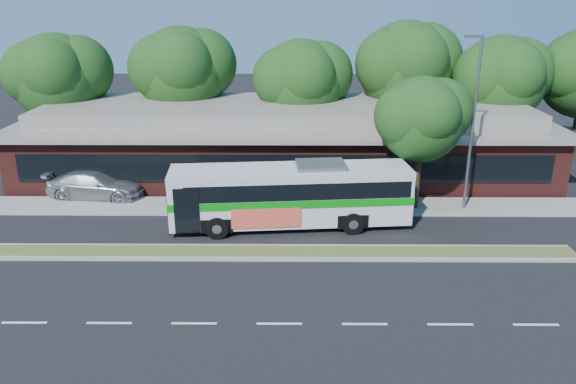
# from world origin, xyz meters

# --- Properties ---
(ground) EXTENTS (120.00, 120.00, 0.00)m
(ground) POSITION_xyz_m (0.00, 0.00, 0.00)
(ground) COLOR black
(ground) RESTS_ON ground
(median_strip) EXTENTS (26.00, 1.10, 0.15)m
(median_strip) POSITION_xyz_m (0.00, 0.60, 0.07)
(median_strip) COLOR #525825
(median_strip) RESTS_ON ground
(sidewalk) EXTENTS (44.00, 2.60, 0.12)m
(sidewalk) POSITION_xyz_m (0.00, 6.40, 0.06)
(sidewalk) COLOR gray
(sidewalk) RESTS_ON ground
(plaza_building) EXTENTS (33.20, 11.20, 4.45)m
(plaza_building) POSITION_xyz_m (0.00, 12.99, 2.13)
(plaza_building) COLOR #4F1C18
(plaza_building) RESTS_ON ground
(lamp_post) EXTENTS (0.93, 0.18, 9.07)m
(lamp_post) POSITION_xyz_m (9.56, 6.00, 4.90)
(lamp_post) COLOR slate
(lamp_post) RESTS_ON ground
(tree_bg_a) EXTENTS (6.47, 5.80, 8.63)m
(tree_bg_a) POSITION_xyz_m (-14.58, 15.14, 5.87)
(tree_bg_a) COLOR black
(tree_bg_a) RESTS_ON ground
(tree_bg_b) EXTENTS (6.69, 6.00, 9.00)m
(tree_bg_b) POSITION_xyz_m (-6.57, 16.14, 6.14)
(tree_bg_b) COLOR black
(tree_bg_b) RESTS_ON ground
(tree_bg_c) EXTENTS (6.24, 5.60, 8.26)m
(tree_bg_c) POSITION_xyz_m (1.40, 15.13, 5.59)
(tree_bg_c) COLOR black
(tree_bg_c) RESTS_ON ground
(tree_bg_d) EXTENTS (6.91, 6.20, 9.37)m
(tree_bg_d) POSITION_xyz_m (8.45, 16.15, 6.42)
(tree_bg_d) COLOR black
(tree_bg_d) RESTS_ON ground
(tree_bg_e) EXTENTS (6.47, 5.80, 8.50)m
(tree_bg_e) POSITION_xyz_m (14.42, 15.14, 5.74)
(tree_bg_e) COLOR black
(tree_bg_e) RESTS_ON ground
(transit_bus) EXTENTS (11.86, 3.58, 3.28)m
(transit_bus) POSITION_xyz_m (0.41, 3.80, 1.83)
(transit_bus) COLOR beige
(transit_bus) RESTS_ON ground
(sedan) EXTENTS (5.61, 2.78, 1.57)m
(sedan) POSITION_xyz_m (-10.64, 7.83, 0.78)
(sedan) COLOR #ADAFB4
(sedan) RESTS_ON ground
(sidewalk_tree) EXTENTS (4.91, 4.40, 7.09)m
(sidewalk_tree) POSITION_xyz_m (7.30, 6.31, 4.99)
(sidewalk_tree) COLOR black
(sidewalk_tree) RESTS_ON ground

